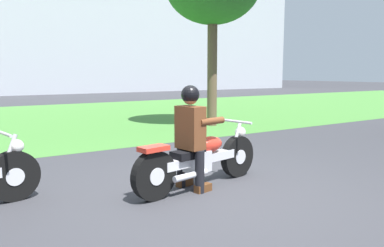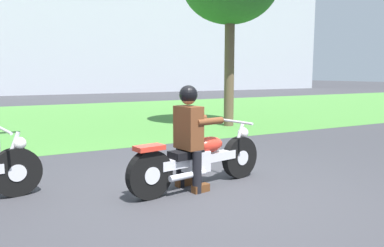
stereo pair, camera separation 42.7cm
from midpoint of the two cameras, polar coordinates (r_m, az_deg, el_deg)
name	(u,v)px [view 2 (the right image)]	position (r m, az deg, el deg)	size (l,w,h in m)	color
ground	(205,196)	(4.84, 4.62, -10.92)	(120.00, 120.00, 0.00)	#38383D
grass_verge	(69,118)	(13.60, -17.39, 0.82)	(60.00, 12.00, 0.01)	#478438
motorcycle_lead	(200,160)	(5.08, 3.57, -5.53)	(2.16, 0.73, 0.86)	black
rider_lead	(190,130)	(4.90, 2.12, -0.95)	(0.60, 0.52, 1.39)	black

